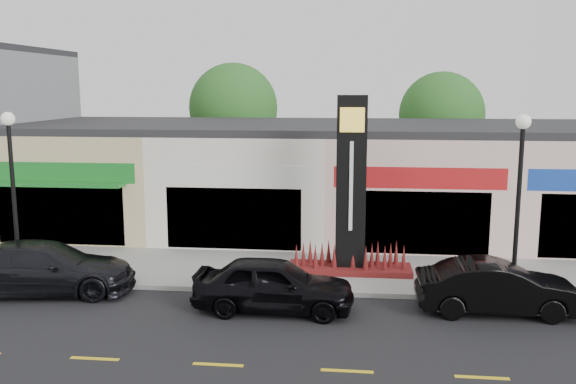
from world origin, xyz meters
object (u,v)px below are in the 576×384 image
(lamp_west_near, at_px, (12,178))
(car_black_sedan, at_px, (274,284))
(pylon_sign, at_px, (351,211))
(car_dark_sedan, at_px, (44,268))
(car_black_conv, at_px, (498,288))
(lamp_east_near, at_px, (519,186))

(lamp_west_near, xyz_separation_m, car_black_sedan, (8.83, -1.87, -2.69))
(pylon_sign, bearing_deg, car_dark_sedan, -163.67)
(lamp_west_near, height_order, car_black_sedan, lamp_west_near)
(car_dark_sedan, relative_size, car_black_conv, 1.22)
(pylon_sign, bearing_deg, car_black_conv, -35.93)
(car_dark_sedan, xyz_separation_m, car_black_conv, (13.75, -0.28, -0.06))
(car_black_sedan, xyz_separation_m, car_black_conv, (6.40, 0.50, -0.04))
(lamp_east_near, bearing_deg, lamp_west_near, 180.00)
(car_black_sedan, bearing_deg, lamp_east_near, -74.58)
(pylon_sign, xyz_separation_m, car_dark_sedan, (-9.52, -2.79, -1.47))
(car_dark_sedan, distance_m, car_black_sedan, 7.39)
(lamp_east_near, height_order, car_black_conv, lamp_east_near)
(pylon_sign, xyz_separation_m, car_black_conv, (4.23, -3.07, -1.52))
(lamp_west_near, bearing_deg, lamp_east_near, 0.00)
(lamp_west_near, height_order, pylon_sign, pylon_sign)
(lamp_east_near, bearing_deg, pylon_sign, 161.25)
(lamp_east_near, bearing_deg, car_black_conv, -119.39)
(lamp_east_near, xyz_separation_m, car_black_sedan, (-7.17, -1.87, -2.69))
(lamp_west_near, relative_size, car_black_sedan, 1.18)
(lamp_west_near, xyz_separation_m, car_black_conv, (15.23, -1.37, -2.72))
(lamp_east_near, relative_size, car_black_sedan, 1.18)
(car_black_sedan, height_order, car_black_conv, car_black_sedan)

